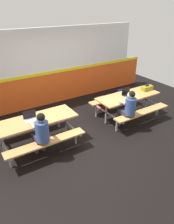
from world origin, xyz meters
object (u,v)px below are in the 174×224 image
Objects in this scene: laptop_silver at (31,118)px; tote_bag_bright at (121,96)px; laptop_dark at (127,94)px; toolbox_grey at (147,88)px; student_further at (128,107)px; picnic_table_right at (128,100)px; student_nearer at (41,132)px; backpack_dark at (101,103)px; picnic_table_left at (36,125)px.

laptop_silver is 0.75× the size of tote_bag_bright.
laptop_dark is 0.82m from toolbox_grey.
student_further is 3.77× the size of laptop_dark.
toolbox_grey is (0.80, -0.00, 0.23)m from picnic_table_right.
student_further is 2.04m from tote_bag_bright.
student_nearer is 3.77× the size of laptop_dark.
backpack_dark is 1.03m from tote_bag_bright.
picnic_table_left is at bearing -21.97° from laptop_silver.
toolbox_grey reaches higher than picnic_table_left.
tote_bag_bright is (-0.16, 1.05, -0.62)m from toolbox_grey.
laptop_silver is (-2.55, 0.70, 0.08)m from student_further.
picnic_table_right is 5.09× the size of toolbox_grey.
student_nearer reaches higher than picnic_table_right.
laptop_dark is at bearing 116.60° from picnic_table_right.
picnic_table_right is 0.84m from toolbox_grey.
student_nearer is 4.00m from tote_bag_bright.
laptop_dark is (2.94, -0.07, 0.21)m from picnic_table_left.
toolbox_grey is at bearing -81.41° from tote_bag_bright.
laptop_silver is at bearing -164.51° from backpack_dark.
picnic_table_left is 3.77m from toolbox_grey.
laptop_silver reaches higher than tote_bag_bright.
student_nearer is at bearing -157.75° from tote_bag_bright.
tote_bag_bright is at bearing 9.29° from backpack_dark.
tote_bag_bright is at bearing 98.59° from toolbox_grey.
student_further reaches higher than laptop_dark.
picnic_table_right is 3.06m from laptop_silver.
student_further reaches higher than picnic_table_left.
student_nearer is 0.60m from laptop_silver.
laptop_dark is (3.01, 0.49, 0.08)m from student_nearer.
laptop_dark is at bearing 9.23° from student_nearer.
toolbox_grey is at bearing -1.63° from picnic_table_left.
picnic_table_left is 3.74m from tote_bag_bright.
tote_bag_bright is (0.65, 1.05, -0.38)m from picnic_table_right.
student_nearer is 1.00× the size of student_further.
laptop_dark is 0.80× the size of toolbox_grey.
picnic_table_right is 0.76m from student_further.
laptop_silver is 2.84m from backpack_dark.
picnic_table_left is 2.54m from student_further.
backpack_dark is at bearing 26.71° from student_nearer.
picnic_table_right is 3.06m from student_nearer.
laptop_dark is at bearing 177.27° from toolbox_grey.
laptop_dark is at bearing -1.99° from laptop_silver.
toolbox_grey reaches higher than tote_bag_bright.
backpack_dark is 1.02× the size of tote_bag_bright.
laptop_silver is (-0.02, 0.59, 0.08)m from student_nearer.
laptop_silver is at bearing 178.01° from laptop_dark.
student_nearer and student_further have the same top height.
picnic_table_right is 1.69× the size of student_further.
student_nearer reaches higher than laptop_silver.
student_further reaches higher than tote_bag_bright.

